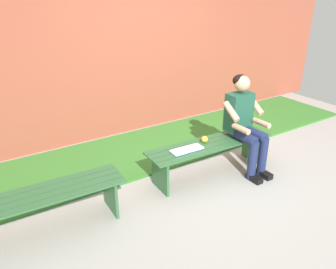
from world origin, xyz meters
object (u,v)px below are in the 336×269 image
object	(u,v)px
bench_far	(38,204)
book_open	(187,150)
apple	(205,139)
bench_near	(211,150)
person_seated	(245,120)

from	to	relation	value
bench_far	book_open	xyz separation A→B (m)	(-1.73, 0.01, 0.12)
bench_far	apple	distance (m)	2.06
bench_far	book_open	distance (m)	1.74
bench_near	bench_far	xyz separation A→B (m)	(2.11, 0.00, -0.00)
book_open	bench_far	bearing A→B (deg)	1.76
bench_far	apple	xyz separation A→B (m)	(-2.05, -0.06, 0.15)
bench_far	person_seated	bearing A→B (deg)	177.77
bench_near	apple	size ratio (longest dim) A/B	19.94
apple	bench_far	bearing A→B (deg)	1.57
bench_far	person_seated	size ratio (longest dim) A/B	1.35
bench_far	apple	world-z (taller)	apple
bench_near	bench_far	size ratio (longest dim) A/B	1.02
apple	bench_near	bearing A→B (deg)	138.16
person_seated	book_open	xyz separation A→B (m)	(0.84, -0.09, -0.23)
person_seated	book_open	bearing A→B (deg)	-6.20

